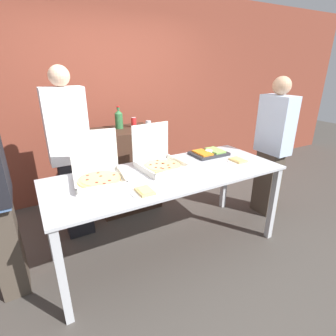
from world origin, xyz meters
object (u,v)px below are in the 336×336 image
(veggie_tray, at_px, (209,153))
(soda_can_colored, at_px, (134,122))
(paper_plate_front_left, at_px, (145,192))
(soda_bottle, at_px, (119,119))
(pizza_box_far_left, at_px, (98,172))
(person_guest_plaid, at_px, (273,146))
(person_guest_cap, at_px, (70,154))
(paper_plate_front_right, at_px, (238,161))
(soda_can_silver, at_px, (148,126))
(pizza_box_far_right, at_px, (159,160))

(veggie_tray, bearing_deg, soda_can_colored, 121.55)
(paper_plate_front_left, relative_size, soda_can_colored, 1.83)
(paper_plate_front_left, bearing_deg, soda_bottle, 77.93)
(paper_plate_front_left, xyz_separation_m, soda_can_colored, (0.49, 1.41, 0.26))
(pizza_box_far_left, relative_size, person_guest_plaid, 0.29)
(soda_can_colored, height_order, person_guest_cap, person_guest_cap)
(paper_plate_front_right, xyz_separation_m, paper_plate_front_left, (-1.17, -0.18, -0.00))
(paper_plate_front_right, xyz_separation_m, person_guest_cap, (-1.55, 0.83, 0.08))
(pizza_box_far_left, relative_size, soda_bottle, 1.76)
(veggie_tray, xyz_separation_m, person_guest_cap, (-1.42, 0.49, 0.07))
(pizza_box_far_left, xyz_separation_m, person_guest_plaid, (2.10, -0.12, -0.04))
(paper_plate_front_right, height_order, paper_plate_front_left, same)
(paper_plate_front_left, bearing_deg, person_guest_plaid, 9.64)
(veggie_tray, xyz_separation_m, soda_bottle, (-0.73, 0.90, 0.31))
(soda_can_colored, height_order, person_guest_plaid, person_guest_plaid)
(paper_plate_front_right, height_order, soda_bottle, soda_bottle)
(paper_plate_front_left, relative_size, soda_bottle, 0.82)
(paper_plate_front_right, bearing_deg, pizza_box_far_left, 170.09)
(soda_can_colored, xyz_separation_m, person_guest_plaid, (1.35, -1.09, -0.24))
(person_guest_cap, relative_size, person_guest_plaid, 1.07)
(person_guest_cap, bearing_deg, pizza_box_far_left, 102.48)
(pizza_box_far_left, bearing_deg, person_guest_plaid, 4.37)
(veggie_tray, height_order, person_guest_plaid, person_guest_plaid)
(paper_plate_front_right, height_order, veggie_tray, veggie_tray)
(paper_plate_front_right, relative_size, person_guest_cap, 0.12)
(soda_can_silver, height_order, soda_can_colored, same)
(pizza_box_far_right, xyz_separation_m, veggie_tray, (0.68, 0.07, -0.05))
(soda_can_silver, relative_size, person_guest_cap, 0.07)
(veggie_tray, bearing_deg, soda_can_silver, 127.72)
(pizza_box_far_right, bearing_deg, veggie_tray, 1.28)
(soda_bottle, xyz_separation_m, soda_can_colored, (0.19, -0.02, -0.06))
(pizza_box_far_left, distance_m, paper_plate_front_right, 1.44)
(pizza_box_far_left, distance_m, soda_bottle, 1.17)
(pizza_box_far_right, xyz_separation_m, pizza_box_far_left, (-0.62, -0.02, 0.00))
(person_guest_cap, distance_m, person_guest_plaid, 2.34)
(pizza_box_far_left, bearing_deg, paper_plate_front_left, -51.96)
(paper_plate_front_right, height_order, soda_can_silver, soda_can_silver)
(veggie_tray, relative_size, soda_can_silver, 3.20)
(pizza_box_far_right, height_order, soda_can_colored, pizza_box_far_right)
(pizza_box_far_left, relative_size, paper_plate_front_right, 2.21)
(person_guest_plaid, bearing_deg, veggie_tray, 75.67)
(paper_plate_front_right, distance_m, paper_plate_front_left, 1.18)
(veggie_tray, bearing_deg, paper_plate_front_left, -153.37)
(paper_plate_front_left, bearing_deg, veggie_tray, 26.63)
(soda_can_silver, distance_m, person_guest_cap, 0.98)
(soda_can_silver, bearing_deg, veggie_tray, -52.28)
(pizza_box_far_left, relative_size, person_guest_cap, 0.27)
(paper_plate_front_right, distance_m, person_guest_cap, 1.76)
(person_guest_plaid, bearing_deg, pizza_box_far_right, 84.80)
(soda_can_silver, bearing_deg, person_guest_plaid, -32.46)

